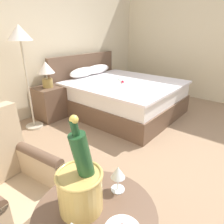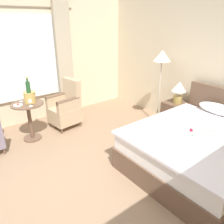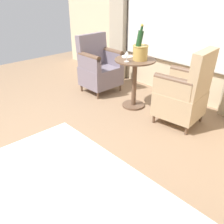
{
  "view_description": "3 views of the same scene",
  "coord_description": "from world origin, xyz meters",
  "px_view_note": "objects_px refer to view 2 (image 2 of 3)",
  "views": [
    {
      "loc": [
        -2.23,
        -0.52,
        1.53
      ],
      "look_at": [
        -0.79,
        0.66,
        0.76
      ],
      "focal_mm": 32.0,
      "sensor_mm": 36.0,
      "label": 1
    },
    {
      "loc": [
        2.16,
        -1.11,
        2.16
      ],
      "look_at": [
        -0.32,
        0.84,
        0.82
      ],
      "focal_mm": 35.0,
      "sensor_mm": 36.0,
      "label": 2
    },
    {
      "loc": [
        0.85,
        2.32,
        1.7
      ],
      "look_at": [
        -0.4,
        0.96,
        0.74
      ],
      "focal_mm": 40.0,
      "sensor_mm": 36.0,
      "label": 3
    }
  ],
  "objects_px": {
    "nightstand": "(176,116)",
    "champagne_bucket": "(29,95)",
    "side_table_round": "(29,117)",
    "bed": "(201,148)",
    "floor_lamp_brass": "(162,63)",
    "bedside_lamp": "(179,89)",
    "wine_glass_near_bucket": "(20,96)",
    "wine_glass_near_edge": "(30,101)",
    "armchair_by_window": "(66,108)",
    "snack_plate": "(18,105)"
  },
  "relations": [
    {
      "from": "snack_plate",
      "to": "floor_lamp_brass",
      "type": "bearing_deg",
      "value": 68.32
    },
    {
      "from": "champagne_bucket",
      "to": "floor_lamp_brass",
      "type": "bearing_deg",
      "value": 66.09
    },
    {
      "from": "bedside_lamp",
      "to": "side_table_round",
      "type": "relative_size",
      "value": 0.6
    },
    {
      "from": "side_table_round",
      "to": "snack_plate",
      "type": "bearing_deg",
      "value": -90.3
    },
    {
      "from": "bed",
      "to": "wine_glass_near_bucket",
      "type": "height_order",
      "value": "bed"
    },
    {
      "from": "bed",
      "to": "floor_lamp_brass",
      "type": "bearing_deg",
      "value": 154.92
    },
    {
      "from": "bed",
      "to": "side_table_round",
      "type": "distance_m",
      "value": 3.06
    },
    {
      "from": "side_table_round",
      "to": "wine_glass_near_edge",
      "type": "xyz_separation_m",
      "value": [
        0.18,
        0.0,
        0.39
      ]
    },
    {
      "from": "champagne_bucket",
      "to": "armchair_by_window",
      "type": "height_order",
      "value": "champagne_bucket"
    },
    {
      "from": "nightstand",
      "to": "wine_glass_near_edge",
      "type": "height_order",
      "value": "wine_glass_near_edge"
    },
    {
      "from": "champagne_bucket",
      "to": "snack_plate",
      "type": "distance_m",
      "value": 0.26
    },
    {
      "from": "side_table_round",
      "to": "armchair_by_window",
      "type": "relative_size",
      "value": 0.72
    },
    {
      "from": "floor_lamp_brass",
      "to": "champagne_bucket",
      "type": "xyz_separation_m",
      "value": [
        -1.05,
        -2.38,
        -0.47
      ]
    },
    {
      "from": "bedside_lamp",
      "to": "snack_plate",
      "type": "distance_m",
      "value": 3.07
    },
    {
      "from": "floor_lamp_brass",
      "to": "wine_glass_near_edge",
      "type": "relative_size",
      "value": 10.72
    },
    {
      "from": "floor_lamp_brass",
      "to": "armchair_by_window",
      "type": "bearing_deg",
      "value": -124.08
    },
    {
      "from": "nightstand",
      "to": "champagne_bucket",
      "type": "distance_m",
      "value": 2.94
    },
    {
      "from": "nightstand",
      "to": "wine_glass_near_edge",
      "type": "bearing_deg",
      "value": -116.6
    },
    {
      "from": "bedside_lamp",
      "to": "floor_lamp_brass",
      "type": "bearing_deg",
      "value": -166.9
    },
    {
      "from": "champagne_bucket",
      "to": "nightstand",
      "type": "bearing_deg",
      "value": 59.31
    },
    {
      "from": "bedside_lamp",
      "to": "champagne_bucket",
      "type": "bearing_deg",
      "value": -120.69
    },
    {
      "from": "bed",
      "to": "wine_glass_near_bucket",
      "type": "distance_m",
      "value": 3.27
    },
    {
      "from": "wine_glass_near_bucket",
      "to": "wine_glass_near_edge",
      "type": "relative_size",
      "value": 0.95
    },
    {
      "from": "bedside_lamp",
      "to": "wine_glass_near_edge",
      "type": "height_order",
      "value": "bedside_lamp"
    },
    {
      "from": "floor_lamp_brass",
      "to": "side_table_round",
      "type": "relative_size",
      "value": 2.17
    },
    {
      "from": "side_table_round",
      "to": "bedside_lamp",
      "type": "bearing_deg",
      "value": 60.3
    },
    {
      "from": "champagne_bucket",
      "to": "armchair_by_window",
      "type": "bearing_deg",
      "value": 94.97
    },
    {
      "from": "nightstand",
      "to": "floor_lamp_brass",
      "type": "distance_m",
      "value": 1.14
    },
    {
      "from": "floor_lamp_brass",
      "to": "side_table_round",
      "type": "distance_m",
      "value": 2.8
    },
    {
      "from": "snack_plate",
      "to": "wine_glass_near_edge",
      "type": "bearing_deg",
      "value": 42.71
    },
    {
      "from": "wine_glass_near_bucket",
      "to": "armchair_by_window",
      "type": "xyz_separation_m",
      "value": [
        0.09,
        0.85,
        -0.41
      ]
    },
    {
      "from": "champagne_bucket",
      "to": "wine_glass_near_edge",
      "type": "distance_m",
      "value": 0.21
    },
    {
      "from": "bedside_lamp",
      "to": "champagne_bucket",
      "type": "height_order",
      "value": "champagne_bucket"
    },
    {
      "from": "bed",
      "to": "champagne_bucket",
      "type": "relative_size",
      "value": 4.31
    },
    {
      "from": "floor_lamp_brass",
      "to": "champagne_bucket",
      "type": "height_order",
      "value": "floor_lamp_brass"
    },
    {
      "from": "wine_glass_near_edge",
      "to": "armchair_by_window",
      "type": "xyz_separation_m",
      "value": [
        -0.26,
        0.79,
        -0.41
      ]
    },
    {
      "from": "bed",
      "to": "champagne_bucket",
      "type": "distance_m",
      "value": 3.09
    },
    {
      "from": "nightstand",
      "to": "champagne_bucket",
      "type": "relative_size",
      "value": 1.21
    },
    {
      "from": "bed",
      "to": "bedside_lamp",
      "type": "bearing_deg",
      "value": 143.39
    },
    {
      "from": "side_table_round",
      "to": "bed",
      "type": "bearing_deg",
      "value": 35.04
    },
    {
      "from": "bedside_lamp",
      "to": "snack_plate",
      "type": "bearing_deg",
      "value": -118.22
    },
    {
      "from": "nightstand",
      "to": "snack_plate",
      "type": "bearing_deg",
      "value": -118.22
    },
    {
      "from": "bedside_lamp",
      "to": "snack_plate",
      "type": "xyz_separation_m",
      "value": [
        -1.45,
        -2.71,
        -0.13
      ]
    },
    {
      "from": "floor_lamp_brass",
      "to": "snack_plate",
      "type": "bearing_deg",
      "value": -111.68
    },
    {
      "from": "nightstand",
      "to": "bedside_lamp",
      "type": "bearing_deg",
      "value": 180.0
    },
    {
      "from": "champagne_bucket",
      "to": "bedside_lamp",
      "type": "bearing_deg",
      "value": 59.31
    },
    {
      "from": "side_table_round",
      "to": "armchair_by_window",
      "type": "bearing_deg",
      "value": 95.83
    },
    {
      "from": "wine_glass_near_edge",
      "to": "armchair_by_window",
      "type": "distance_m",
      "value": 0.93
    },
    {
      "from": "bed",
      "to": "champagne_bucket",
      "type": "height_order",
      "value": "champagne_bucket"
    },
    {
      "from": "wine_glass_near_edge",
      "to": "snack_plate",
      "type": "bearing_deg",
      "value": -137.29
    }
  ]
}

